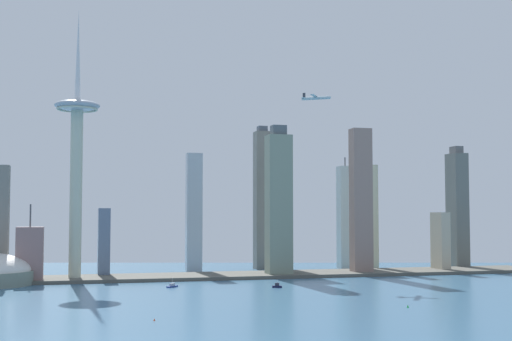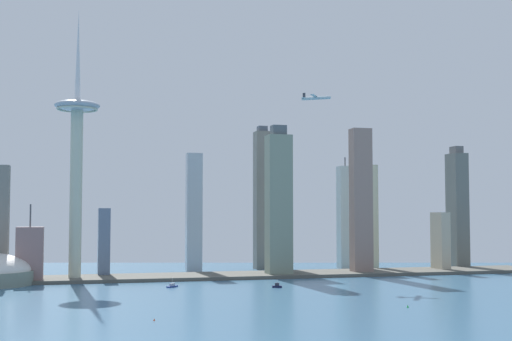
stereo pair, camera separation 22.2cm
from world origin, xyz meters
The scene contains 18 objects.
waterfront_pier centered at (0.00, 468.21, 1.84)m, with size 740.41×70.53×3.67m, color #54534B.
observation_tower centered at (-170.89, 464.15, 143.92)m, with size 47.59×47.59×288.14m.
skyscraper_0 centered at (-30.83, 552.57, 72.07)m, with size 18.90×14.23×144.15m.
skyscraper_1 centered at (165.04, 547.78, 65.64)m, with size 18.60×16.86×142.73m.
skyscraper_2 centered at (49.09, 457.46, 81.27)m, with size 26.90×22.33×169.45m.
skyscraper_3 centered at (305.47, 513.38, 75.56)m, with size 18.67×26.91×156.99m.
skyscraper_4 centered at (-140.08, 500.50, 38.14)m, with size 12.92×25.30×76.29m.
skyscraper_6 centered at (60.13, 569.31, 88.99)m, with size 19.41×20.11×182.44m.
skyscraper_7 centered at (-215.28, 451.30, 28.55)m, with size 26.40×20.72×79.90m.
skyscraper_8 centered at (150.39, 462.86, 84.76)m, with size 22.94×16.90×169.51m.
skyscraper_9 centered at (70.13, 528.85, 74.09)m, with size 24.12×15.53×148.17m.
skyscraper_10 centered at (259.18, 475.40, 35.92)m, with size 12.08×27.68×71.85m.
skyscraper_11 centered at (190.80, 525.12, 65.90)m, with size 14.04×12.87×131.80m.
boat_0 centered at (16.01, 350.80, 1.66)m, with size 9.77×6.12×8.01m.
boat_1 centered at (-80.23, 379.46, 1.42)m, with size 12.35×12.88×9.43m.
channel_buoy_0 centered at (72.37, 192.26, 0.99)m, with size 1.56×1.56×1.97m, color green.
channel_buoy_1 centered at (-119.74, 174.77, 0.78)m, with size 1.29×1.29×1.57m, color #E54C19.
airplane centered at (94.78, 459.13, 203.04)m, with size 31.63×32.98×8.58m.
Camera 1 is at (-171.67, -293.19, 71.07)m, focal length 49.06 mm.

